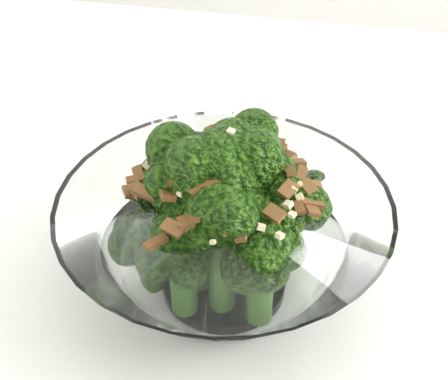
{
  "coord_description": "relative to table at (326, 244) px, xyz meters",
  "views": [
    {
      "loc": [
        -0.18,
        -0.33,
        1.13
      ],
      "look_at": [
        -0.19,
        0.01,
        0.85
      ],
      "focal_mm": 50.0,
      "sensor_mm": 36.0,
      "label": 1
    }
  ],
  "objects": [
    {
      "name": "table",
      "position": [
        0.0,
        0.0,
        0.0
      ],
      "size": [
        1.31,
        0.98,
        0.75
      ],
      "color": "white",
      "rests_on": "ground"
    },
    {
      "name": "broccoli_dish",
      "position": [
        -0.1,
        -0.13,
        0.13
      ],
      "size": [
        0.25,
        0.25,
        0.15
      ],
      "color": "white",
      "rests_on": "table"
    }
  ]
}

